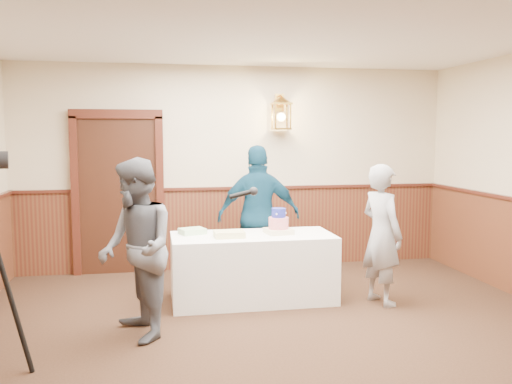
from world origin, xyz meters
The scene contains 9 objects.
ground centered at (0.00, 0.00, 0.00)m, with size 7.00×7.00×0.00m, color #321E13.
room_shell centered at (-0.05, 0.45, 1.52)m, with size 6.02×7.02×2.81m.
display_table centered at (-0.05, 1.90, 0.38)m, with size 1.80×0.80×0.75m, color white.
tiered_cake centered at (0.25, 1.92, 0.86)m, with size 0.32×0.32×0.29m.
sheet_cake_yellow centered at (-0.33, 1.81, 0.78)m, with size 0.32×0.25×0.07m, color #E4E98B.
sheet_cake_green centered at (-0.71, 2.07, 0.78)m, with size 0.27×0.22×0.06m, color #ACEFA9.
interviewer centered at (-1.29, 0.97, 0.83)m, with size 1.58×0.95×1.66m.
baker centered at (1.32, 1.54, 0.77)m, with size 0.56×0.37×1.55m, color #949599.
assistant_p centered at (0.13, 2.50, 0.87)m, with size 1.02×0.42×1.74m, color #0F364E.
Camera 1 is at (-1.11, -3.96, 1.86)m, focal length 38.00 mm.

